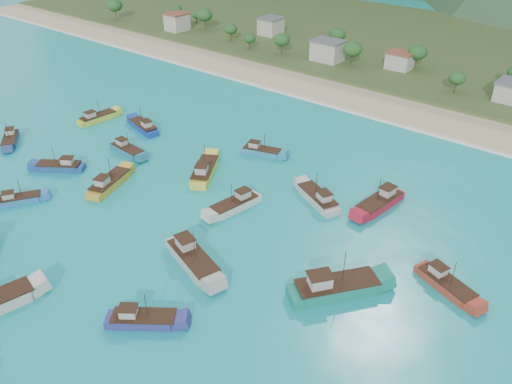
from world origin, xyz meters
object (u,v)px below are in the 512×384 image
Objects in this scene: boat_15 at (143,320)px; boat_8 at (380,203)px; boat_24 at (98,118)px; boat_23 at (335,288)px; boat_1 at (127,150)px; boat_26 at (235,205)px; boat_27 at (445,285)px; boat_18 at (193,259)px; boat_16 at (205,171)px; boat_25 at (144,127)px; boat_12 at (262,152)px; boat_21 at (110,183)px; boat_6 at (11,140)px; boat_0 at (318,199)px; boat_5 at (19,200)px; boat_20 at (60,167)px.

boat_8 is at bearing 128.59° from boat_15.
boat_23 is at bearing -6.68° from boat_24.
boat_26 is at bearing 90.62° from boat_1.
boat_15 is 44.90m from boat_27.
boat_18 is at bearing -17.90° from boat_24.
boat_27 is at bearing 1.83° from boat_24.
boat_16 is 1.10× the size of boat_25.
boat_1 is 12.46m from boat_25.
boat_18 reaches higher than boat_12.
boat_21 is 51.33m from boat_23.
boat_16 reaches higher than boat_25.
boat_6 is 99.66m from boat_27.
boat_0 is 0.97× the size of boat_21.
boat_8 is at bearing 145.22° from boat_6.
boat_16 is at bearing 103.69° from boat_1.
boat_5 is 68.78m from boat_8.
boat_15 is 64.88m from boat_25.
boat_0 is 1.12× the size of boat_1.
boat_6 is 0.71× the size of boat_18.
boat_26 reaches higher than boat_6.
boat_1 is 29.20m from boat_6.
boat_21 is 1.12× the size of boat_24.
boat_6 is at bearing 27.75° from boat_8.
boat_15 is at bearing 110.48° from boat_6.
boat_16 is at bearing -90.84° from boat_20.
boat_0 is at bearing 70.95° from boat_5.
boat_8 is at bearing 172.91° from boat_18.
boat_24 is at bearing -71.76° from boat_27.
boat_8 is (80.50, 29.29, 0.24)m from boat_6.
boat_26 is at bearing 136.53° from boat_6.
boat_21 is 34.69m from boat_24.
boat_15 is 13.87m from boat_18.
boat_25 is at bearing 132.63° from boat_5.
boat_27 is (17.98, -14.00, -0.17)m from boat_8.
boat_23 is at bearing 84.34° from boat_1.
boat_6 is at bearing -76.22° from boat_18.
boat_5 is 0.90× the size of boat_15.
boat_26 is at bearing -144.59° from boat_18.
boat_8 is at bearing -71.39° from boat_25.
boat_18 reaches higher than boat_24.
boat_24 is (-40.97, 3.18, -0.21)m from boat_16.
boat_15 is (-2.15, -41.41, -0.11)m from boat_0.
boat_20 is (-49.70, -23.65, -0.09)m from boat_0.
boat_27 is at bearing 134.05° from boat_6.
boat_0 is 29.15m from boat_27.
boat_5 is at bearing -45.01° from boat_12.
boat_20 is at bearing -147.45° from boat_15.
boat_20 reaches higher than boat_5.
boat_27 is (72.67, 27.71, 0.15)m from boat_5.
boat_6 is 85.66m from boat_8.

